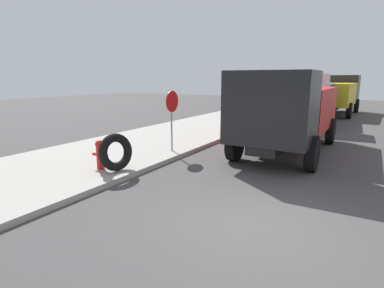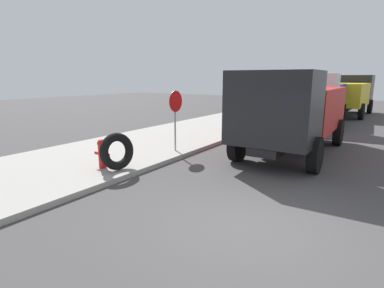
{
  "view_description": "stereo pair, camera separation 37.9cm",
  "coord_description": "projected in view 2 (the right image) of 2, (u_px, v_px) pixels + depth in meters",
  "views": [
    {
      "loc": [
        -5.38,
        -1.71,
        2.79
      ],
      "look_at": [
        1.83,
        2.53,
        0.99
      ],
      "focal_mm": 28.86,
      "sensor_mm": 36.0,
      "label": 1
    },
    {
      "loc": [
        -5.18,
        -2.03,
        2.79
      ],
      "look_at": [
        1.83,
        2.53,
        0.99
      ],
      "focal_mm": 28.86,
      "sensor_mm": 36.0,
      "label": 2
    }
  ],
  "objects": [
    {
      "name": "dump_truck_red",
      "position": [
        294.0,
        111.0,
        11.3
      ],
      "size": [
        7.01,
        2.83,
        3.0
      ],
      "color": "red",
      "rests_on": "ground"
    },
    {
      "name": "dump_truck_blue",
      "position": [
        318.0,
        98.0,
        18.72
      ],
      "size": [
        7.11,
        3.07,
        3.0
      ],
      "color": "#1E3899",
      "rests_on": "ground"
    },
    {
      "name": "sidewalk_curb",
      "position": [
        50.0,
        169.0,
        9.36
      ],
      "size": [
        36.0,
        5.0,
        0.15
      ],
      "primitive_type": "cube",
      "color": "#99968E",
      "rests_on": "ground"
    },
    {
      "name": "dump_truck_yellow",
      "position": [
        349.0,
        94.0,
        23.36
      ],
      "size": [
        7.11,
        3.06,
        3.0
      ],
      "color": "gold",
      "rests_on": "ground"
    },
    {
      "name": "loose_tire",
      "position": [
        117.0,
        151.0,
        8.92
      ],
      "size": [
        1.14,
        0.59,
        1.11
      ],
      "primitive_type": "torus",
      "rotation": [
        1.44,
        0.0,
        -0.2
      ],
      "color": "black",
      "rests_on": "sidewalk_curb"
    },
    {
      "name": "fire_hydrant",
      "position": [
        102.0,
        153.0,
        9.15
      ],
      "size": [
        0.25,
        0.57,
        0.87
      ],
      "color": "red",
      "rests_on": "sidewalk_curb"
    },
    {
      "name": "ground_plane",
      "position": [
        250.0,
        226.0,
        5.91
      ],
      "size": [
        80.0,
        80.0,
        0.0
      ],
      "primitive_type": "plane",
      "color": "#423F3F"
    },
    {
      "name": "stop_sign",
      "position": [
        175.0,
        109.0,
        11.11
      ],
      "size": [
        0.76,
        0.08,
        2.19
      ],
      "color": "gray",
      "rests_on": "sidewalk_curb"
    }
  ]
}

